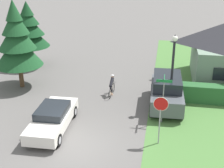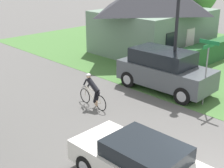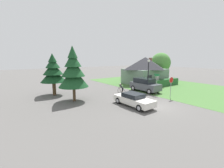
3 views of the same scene
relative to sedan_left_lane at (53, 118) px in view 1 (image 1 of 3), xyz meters
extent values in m
plane|color=#5B5956|center=(1.69, -1.42, -0.68)|extent=(140.00, 140.00, 0.00)
cube|color=black|center=(9.90, 6.31, 0.92)|extent=(1.10, 0.06, 0.90)
cube|color=silver|center=(0.00, -0.02, -0.08)|extent=(1.87, 4.70, 0.64)
cube|color=black|center=(0.00, 0.07, 0.46)|extent=(1.60, 2.13, 0.44)
cylinder|color=black|center=(-0.80, 1.55, -0.34)|extent=(0.30, 0.69, 0.68)
cylinder|color=#ADADB2|center=(-0.80, 1.55, -0.34)|extent=(0.31, 0.40, 0.40)
cylinder|color=black|center=(0.73, 1.58, -0.34)|extent=(0.30, 0.69, 0.68)
cylinder|color=#ADADB2|center=(0.73, 1.58, -0.34)|extent=(0.31, 0.40, 0.40)
cylinder|color=black|center=(-0.73, -1.62, -0.34)|extent=(0.30, 0.69, 0.68)
cylinder|color=#ADADB2|center=(-0.73, -1.62, -0.34)|extent=(0.31, 0.40, 0.40)
cylinder|color=black|center=(0.80, -1.59, -0.34)|extent=(0.30, 0.69, 0.68)
cylinder|color=#ADADB2|center=(0.80, -1.59, -0.34)|extent=(0.31, 0.40, 0.40)
torus|color=black|center=(2.47, 4.54, -0.35)|extent=(0.07, 0.69, 0.69)
torus|color=black|center=(2.51, 5.62, -0.35)|extent=(0.07, 0.69, 0.69)
cylinder|color=beige|center=(2.48, 4.81, -0.21)|extent=(0.04, 0.19, 0.52)
cylinder|color=beige|center=(2.49, 5.21, -0.17)|extent=(0.06, 0.68, 0.62)
cylinder|color=beige|center=(2.49, 5.13, 0.09)|extent=(0.07, 0.81, 0.12)
cylinder|color=beige|center=(2.47, 4.71, -0.41)|extent=(0.05, 0.36, 0.15)
cylinder|color=beige|center=(2.47, 4.63, -0.15)|extent=(0.04, 0.22, 0.41)
cylinder|color=beige|center=(2.51, 5.58, -0.11)|extent=(0.04, 0.12, 0.49)
cylinder|color=black|center=(2.51, 5.54, 0.13)|extent=(0.44, 0.04, 0.02)
ellipsoid|color=black|center=(2.47, 4.73, 0.07)|extent=(0.09, 0.20, 0.05)
cylinder|color=black|center=(2.48, 4.73, -0.09)|extent=(0.12, 0.26, 0.43)
cylinder|color=black|center=(2.48, 4.89, -0.17)|extent=(0.12, 0.26, 0.58)
cylinder|color=tan|center=(2.48, 4.80, -0.44)|extent=(0.08, 0.08, 0.30)
cylinder|color=tan|center=(2.53, 4.96, -0.53)|extent=(0.17, 0.08, 0.21)
cylinder|color=black|center=(2.49, 5.03, 0.31)|extent=(0.25, 0.73, 0.59)
cylinder|color=black|center=(2.50, 5.30, 0.31)|extent=(0.08, 0.26, 0.36)
cylinder|color=black|center=(2.50, 5.58, 0.31)|extent=(0.08, 0.26, 0.36)
sphere|color=tan|center=(2.50, 5.33, 0.65)|extent=(0.19, 0.19, 0.19)
ellipsoid|color=white|center=(2.50, 5.33, 0.70)|extent=(0.22, 0.18, 0.12)
cube|color=#4C5156|center=(6.27, 4.05, 0.14)|extent=(2.14, 4.69, 0.96)
cube|color=black|center=(6.27, 4.27, 0.97)|extent=(1.84, 2.98, 0.71)
cylinder|color=black|center=(5.34, 5.59, -0.27)|extent=(0.31, 0.82, 0.82)
cylinder|color=#ADADB2|center=(5.34, 5.59, -0.27)|extent=(0.31, 0.48, 0.47)
cylinder|color=black|center=(7.11, 5.65, -0.27)|extent=(0.31, 0.82, 0.82)
cylinder|color=#ADADB2|center=(7.11, 5.65, -0.27)|extent=(0.31, 0.48, 0.47)
cylinder|color=black|center=(5.44, 2.45, -0.27)|extent=(0.31, 0.82, 0.82)
cylinder|color=#ADADB2|center=(5.44, 2.45, -0.27)|extent=(0.31, 0.48, 0.47)
cylinder|color=black|center=(7.21, 2.50, -0.27)|extent=(0.31, 0.82, 0.82)
cylinder|color=#ADADB2|center=(7.21, 2.50, -0.27)|extent=(0.31, 0.48, 0.47)
cylinder|color=gray|center=(5.96, -0.45, 0.33)|extent=(0.07, 0.07, 2.01)
cylinder|color=red|center=(5.96, -0.45, 1.64)|extent=(0.72, 0.06, 0.72)
cylinder|color=silver|center=(5.96, -0.45, 1.64)|extent=(0.76, 0.05, 0.76)
cylinder|color=black|center=(6.51, 3.75, 1.55)|extent=(0.15, 0.15, 4.45)
sphere|color=white|center=(6.51, 3.75, 3.93)|extent=(0.36, 0.36, 0.36)
cone|color=black|center=(6.51, 3.75, 4.11)|extent=(0.22, 0.22, 0.14)
cylinder|color=gray|center=(6.06, 1.82, 0.62)|extent=(0.06, 0.06, 2.59)
cube|color=#197238|center=(6.06, 1.82, 1.97)|extent=(0.90, 0.03, 0.16)
cube|color=#197238|center=(6.06, 1.82, 2.13)|extent=(0.03, 0.90, 0.16)
cylinder|color=#4C3823|center=(-4.39, 5.40, 0.18)|extent=(0.33, 0.33, 1.71)
cone|color=#194723|center=(-4.39, 5.40, 2.15)|extent=(3.41, 3.41, 2.25)
cone|color=#194723|center=(-4.39, 5.40, 3.25)|extent=(2.66, 2.66, 1.98)
cone|color=#194723|center=(-4.39, 5.40, 4.21)|extent=(1.91, 1.91, 1.71)
cone|color=#194723|center=(-4.39, 5.40, 5.01)|extent=(1.16, 1.16, 1.44)
cylinder|color=#4C3823|center=(-5.49, 9.83, 0.23)|extent=(0.46, 0.46, 1.82)
cone|color=#143D1E|center=(-5.49, 9.83, 2.06)|extent=(3.37, 3.37, 1.83)
cone|color=#143D1E|center=(-5.49, 9.83, 2.95)|extent=(2.63, 2.63, 1.61)
cone|color=#143D1E|center=(-5.49, 9.83, 3.73)|extent=(1.89, 1.89, 1.39)
cone|color=#143D1E|center=(-5.49, 9.83, 4.38)|extent=(1.14, 1.14, 1.17)
camera|label=1|loc=(5.96, -14.59, 8.65)|focal=50.00mm
camera|label=2|loc=(-5.59, -4.35, 5.02)|focal=50.00mm
camera|label=3|loc=(-10.74, -11.11, 4.30)|focal=24.00mm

